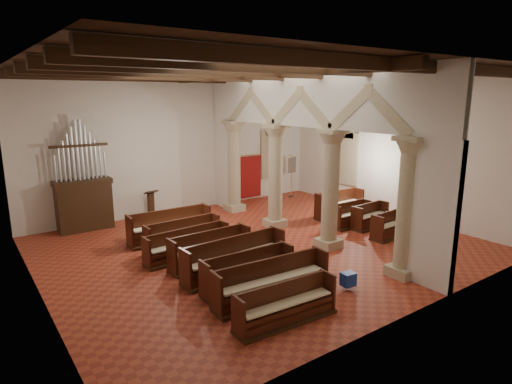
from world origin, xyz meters
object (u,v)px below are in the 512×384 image
object	(u,v)px
processional_banner	(292,182)
aisle_pew_0	(390,229)
pipe_organ	(83,195)
lectern	(151,206)
nave_pew_0	(286,310)

from	to	relation	value
processional_banner	aisle_pew_0	distance (m)	7.31
pipe_organ	aisle_pew_0	bearing A→B (deg)	-40.50
processional_banner	aisle_pew_0	world-z (taller)	processional_banner
pipe_organ	lectern	bearing A→B (deg)	-0.24
pipe_organ	nave_pew_0	world-z (taller)	pipe_organ
pipe_organ	lectern	distance (m)	2.83
pipe_organ	processional_banner	size ratio (longest dim) A/B	1.97
aisle_pew_0	pipe_organ	bearing A→B (deg)	136.72
pipe_organ	nave_pew_0	distance (m)	10.29
nave_pew_0	aisle_pew_0	world-z (taller)	aisle_pew_0
pipe_organ	lectern	xyz separation A→B (m)	(2.70, -0.01, -0.85)
lectern	aisle_pew_0	distance (m)	9.79
processional_banner	aisle_pew_0	size ratio (longest dim) A/B	1.30
nave_pew_0	lectern	bearing A→B (deg)	88.24
lectern	processional_banner	xyz separation A→B (m)	(7.49, -0.40, 0.26)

